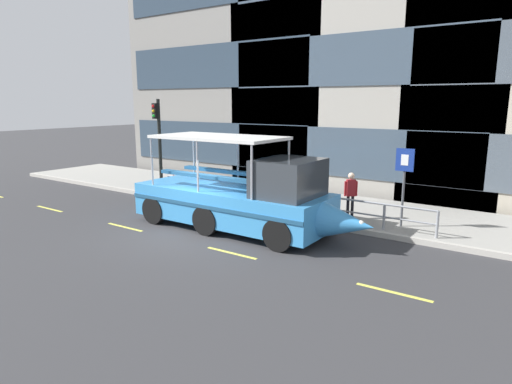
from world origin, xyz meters
The scene contains 10 objects.
ground_plane centered at (0.00, 0.00, 0.00)m, with size 120.00×120.00×0.00m, color #333335.
sidewalk centered at (0.00, 5.60, 0.09)m, with size 32.00×4.80×0.18m, color #99968E.
curb_edge centered at (0.00, 3.11, 0.09)m, with size 32.00×0.18×0.18m, color #B2ADA3.
lane_centreline centered at (0.00, -0.92, 0.00)m, with size 25.80×0.12×0.01m.
curb_guardrail centered at (1.24, 3.45, 0.78)m, with size 11.91×0.09×0.90m.
traffic_light_pole centered at (-5.70, 3.93, 2.80)m, with size 0.24×0.46×4.33m.
parking_sign centered at (5.83, 4.15, 2.00)m, with size 0.60×0.12×2.68m.
leaned_bicycle centered at (-4.52, 3.76, 0.56)m, with size 1.74×0.46×0.96m.
duck_tour_boat centered at (1.31, 1.19, 1.10)m, with size 8.90×2.59×3.22m.
pedestrian_near_bow centered at (3.97, 4.13, 1.21)m, with size 0.40×0.34×1.70m.
Camera 1 is at (9.99, -10.64, 4.38)m, focal length 30.76 mm.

